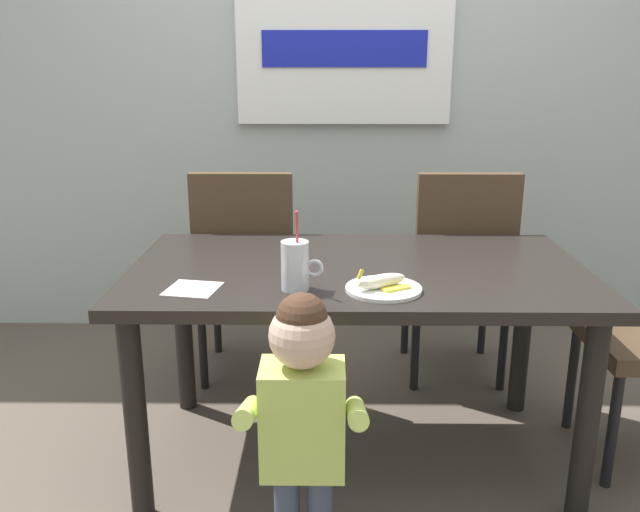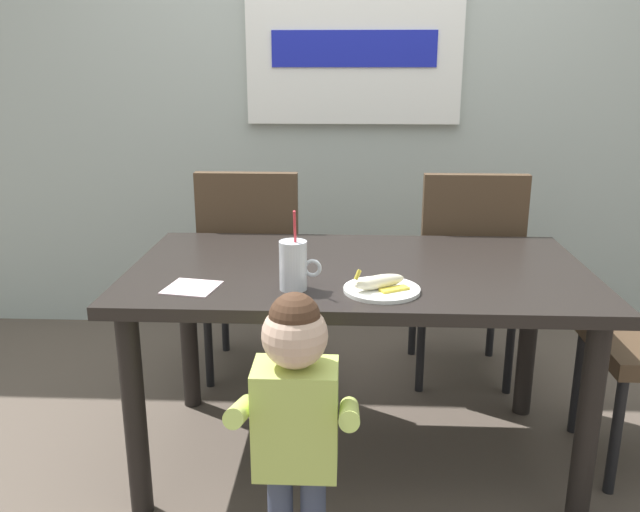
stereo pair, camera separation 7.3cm
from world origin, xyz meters
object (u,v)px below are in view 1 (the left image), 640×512
milk_cup (295,268)px  paper_napkin (193,289)px  dining_table (357,292)px  dining_chair_right (459,265)px  snack_plate (384,289)px  dining_chair_left (247,264)px  toddler_standing (302,407)px  peeled_banana (382,282)px

milk_cup → paper_napkin: bearing=-178.7°
dining_table → dining_chair_right: 0.78m
snack_plate → paper_napkin: bearing=179.7°
snack_plate → dining_chair_left: bearing=121.0°
toddler_standing → snack_plate: (0.23, 0.34, 0.21)m
dining_table → dining_chair_right: (0.47, 0.62, -0.09)m
dining_chair_left → dining_chair_right: 0.93m
dining_chair_right → toddler_standing: (-0.64, -1.21, -0.02)m
peeled_banana → dining_table: bearing=103.4°
dining_table → dining_chair_left: (-0.45, 0.62, -0.09)m
dining_table → paper_napkin: size_ratio=10.21×
milk_cup → dining_chair_right: bearing=52.0°
dining_chair_left → peeled_banana: 1.04m
dining_table → toddler_standing: bearing=-105.7°
dining_table → snack_plate: snack_plate is taller
toddler_standing → dining_chair_right: bearing=62.2°
dining_chair_left → peeled_banana: bearing=120.6°
dining_table → dining_chair_left: bearing=126.4°
peeled_banana → paper_napkin: peeled_banana is taller
paper_napkin → dining_table: bearing=25.9°
dining_chair_right → toddler_standing: dining_chair_right is taller
dining_chair_right → milk_cup: bearing=52.0°
snack_plate → paper_napkin: 0.58m
dining_chair_left → snack_plate: (0.52, -0.87, 0.19)m
snack_plate → peeled_banana: bearing=-134.6°
toddler_standing → peeled_banana: 0.47m
dining_chair_right → milk_cup: size_ratio=3.84×
snack_plate → paper_napkin: snack_plate is taller
snack_plate → milk_cup: bearing=177.9°
dining_table → paper_napkin: paper_napkin is taller
toddler_standing → milk_cup: 0.44m
paper_napkin → dining_chair_right: bearing=41.4°
dining_chair_right → paper_napkin: size_ratio=6.40×
dining_chair_left → toddler_standing: size_ratio=1.15×
peeled_banana → dining_chair_left: bearing=120.6°
milk_cup → snack_plate: (0.27, -0.01, -0.06)m
toddler_standing → snack_plate: bearing=55.8°
peeled_banana → paper_napkin: size_ratio=1.17×
dining_table → peeled_banana: 0.29m
snack_plate → peeled_banana: 0.03m
dining_chair_right → paper_napkin: 1.32m
dining_chair_left → dining_chair_right: bearing=-180.0°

